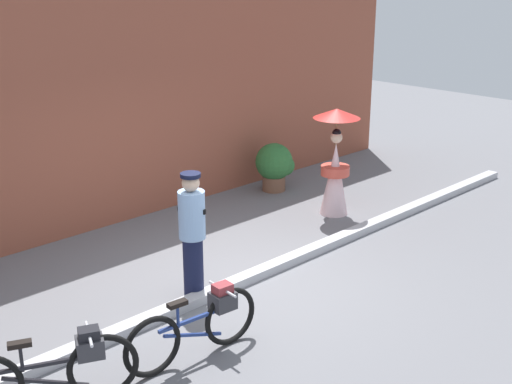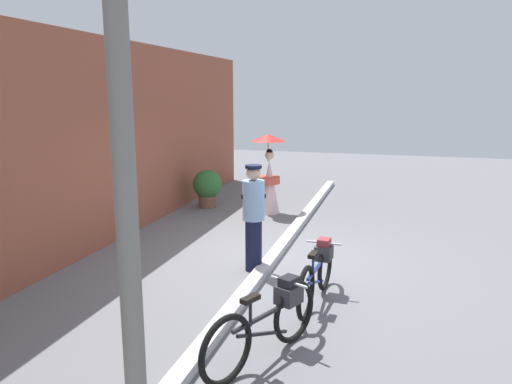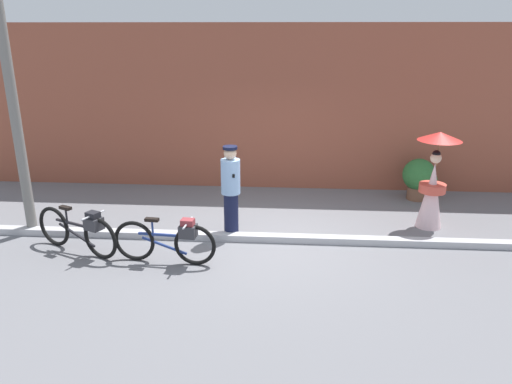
{
  "view_description": "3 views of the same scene",
  "coord_description": "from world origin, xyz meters",
  "views": [
    {
      "loc": [
        -5.59,
        -6.07,
        4.11
      ],
      "look_at": [
        0.52,
        0.22,
        1.15
      ],
      "focal_mm": 47.71,
      "sensor_mm": 36.0,
      "label": 1
    },
    {
      "loc": [
        -7.59,
        -1.89,
        2.74
      ],
      "look_at": [
        0.48,
        0.47,
        1.02
      ],
      "focal_mm": 34.09,
      "sensor_mm": 36.0,
      "label": 2
    },
    {
      "loc": [
        0.41,
        -8.0,
        3.6
      ],
      "look_at": [
        -0.2,
        0.33,
        0.81
      ],
      "focal_mm": 34.41,
      "sensor_mm": 36.0,
      "label": 3
    }
  ],
  "objects": [
    {
      "name": "ground_plane",
      "position": [
        0.0,
        0.0,
        0.0
      ],
      "size": [
        30.0,
        30.0,
        0.0
      ],
      "primitive_type": "plane",
      "color": "slate"
    },
    {
      "name": "building_wall",
      "position": [
        0.0,
        3.31,
        1.86
      ],
      "size": [
        14.0,
        0.4,
        3.72
      ],
      "primitive_type": "cube",
      "color": "brown",
      "rests_on": "ground_plane"
    },
    {
      "name": "sidewalk_curb",
      "position": [
        0.0,
        0.0,
        0.06
      ],
      "size": [
        14.0,
        0.2,
        0.12
      ],
      "primitive_type": "cube",
      "color": "#B2B2B7",
      "rests_on": "ground_plane"
    },
    {
      "name": "bicycle_near_officer",
      "position": [
        -1.49,
        -0.97,
        0.41
      ],
      "size": [
        1.69,
        0.48,
        0.78
      ],
      "color": "black",
      "rests_on": "ground_plane"
    },
    {
      "name": "bicycle_far_side",
      "position": [
        -3.07,
        -0.7,
        0.42
      ],
      "size": [
        1.66,
        0.8,
        0.8
      ],
      "color": "black",
      "rests_on": "ground_plane"
    },
    {
      "name": "person_officer",
      "position": [
        -0.64,
        0.18,
        0.89
      ],
      "size": [
        0.34,
        0.36,
        1.67
      ],
      "color": "#141938",
      "rests_on": "ground_plane"
    },
    {
      "name": "person_with_parasol",
      "position": [
        3.06,
        0.91,
        0.91
      ],
      "size": [
        0.79,
        0.79,
        1.82
      ],
      "color": "silver",
      "rests_on": "ground_plane"
    },
    {
      "name": "potted_plant_by_door",
      "position": [
        3.24,
        2.49,
        0.5
      ],
      "size": [
        0.72,
        0.7,
        0.91
      ],
      "color": "brown",
      "rests_on": "ground_plane"
    },
    {
      "name": "utility_pole",
      "position": [
        -4.35,
        0.1,
        2.4
      ],
      "size": [
        0.18,
        0.18,
        4.8
      ],
      "primitive_type": "cylinder",
      "color": "slate",
      "rests_on": "ground_plane"
    }
  ]
}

